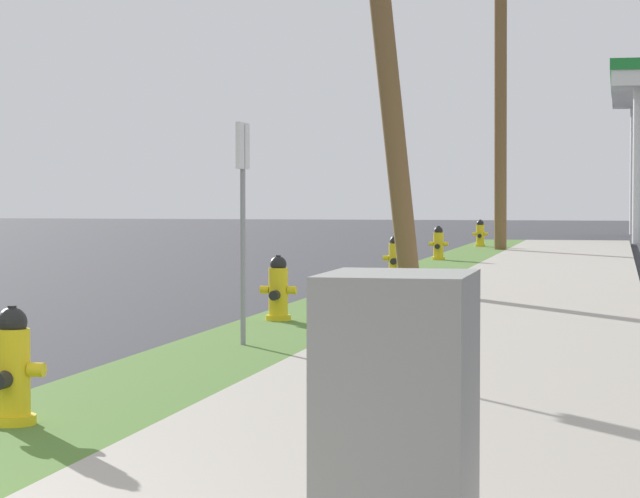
% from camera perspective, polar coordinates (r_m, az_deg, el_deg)
% --- Properties ---
extents(fire_hydrant_nearest, '(0.42, 0.37, 0.74)m').
position_cam_1_polar(fire_hydrant_nearest, '(8.79, -12.66, -5.04)').
color(fire_hydrant_nearest, yellow).
rests_on(fire_hydrant_nearest, grass_verge).
extents(fire_hydrant_second, '(0.42, 0.38, 0.74)m').
position_cam_1_polar(fire_hydrant_second, '(15.67, -1.75, -1.79)').
color(fire_hydrant_second, yellow).
rests_on(fire_hydrant_second, grass_verge).
extents(fire_hydrant_third, '(0.42, 0.37, 0.74)m').
position_cam_1_polar(fire_hydrant_third, '(23.55, 3.14, -0.43)').
color(fire_hydrant_third, yellow).
rests_on(fire_hydrant_third, grass_verge).
extents(fire_hydrant_fourth, '(0.42, 0.37, 0.74)m').
position_cam_1_polar(fire_hydrant_fourth, '(30.37, 4.94, 0.17)').
color(fire_hydrant_fourth, yellow).
rests_on(fire_hydrant_fourth, grass_verge).
extents(fire_hydrant_fifth, '(0.42, 0.38, 0.74)m').
position_cam_1_polar(fire_hydrant_fifth, '(38.27, 6.66, 0.59)').
color(fire_hydrant_fifth, yellow).
rests_on(fire_hydrant_fifth, grass_verge).
extents(utility_pole_background, '(0.39, 1.94, 9.24)m').
position_cam_1_polar(utility_pole_background, '(35.83, 7.50, 7.48)').
color(utility_pole_background, brown).
rests_on(utility_pole_background, grass_verge).
extents(utility_cabinet, '(0.60, 0.72, 1.15)m').
position_cam_1_polar(utility_cabinet, '(5.14, 3.25, -7.86)').
color(utility_cabinet, slate).
rests_on(utility_cabinet, sidewalk_slab).
extents(street_sign_post, '(0.05, 0.36, 2.12)m').
position_cam_1_polar(street_sign_post, '(13.10, -3.23, 2.62)').
color(street_sign_post, gray).
rests_on(street_sign_post, grass_verge).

